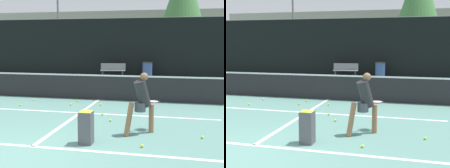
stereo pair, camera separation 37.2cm
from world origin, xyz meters
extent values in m
plane|color=slate|center=(0.00, 0.00, 0.00)|extent=(100.00, 100.00, 0.00)
cube|color=white|center=(0.00, 0.58, 0.00)|extent=(11.00, 0.10, 0.01)
cube|color=white|center=(0.00, 3.75, 0.00)|extent=(8.25, 0.10, 0.01)
cube|color=white|center=(0.00, 3.30, 0.00)|extent=(0.10, 5.45, 0.01)
cube|color=#232326|center=(0.00, 6.03, 0.47)|extent=(11.00, 0.02, 0.95)
cube|color=white|center=(0.00, 6.03, 0.92)|extent=(11.00, 0.03, 0.06)
cube|color=black|center=(0.00, 14.05, 1.80)|extent=(24.00, 0.06, 3.59)
cylinder|color=slate|center=(0.00, 14.05, 3.61)|extent=(24.00, 0.04, 0.04)
cylinder|color=#8C6042|center=(2.33, 2.15, 0.34)|extent=(0.12, 0.12, 0.69)
cylinder|color=#8C6042|center=(1.85, 1.76, 0.39)|extent=(0.28, 0.26, 0.79)
cylinder|color=#3F474C|center=(2.08, 1.95, 0.65)|extent=(0.26, 0.26, 0.21)
cylinder|color=#262628|center=(2.12, 1.99, 0.97)|extent=(0.42, 0.39, 0.71)
sphere|color=#8C6042|center=(2.16, 2.01, 1.37)|extent=(0.19, 0.19, 0.19)
cylinder|color=#262628|center=(2.10, 2.24, 0.70)|extent=(0.25, 0.21, 0.03)
torus|color=#262628|center=(2.34, 2.44, 0.70)|extent=(0.48, 0.48, 0.02)
cylinder|color=beige|center=(2.34, 2.44, 0.70)|extent=(0.37, 0.37, 0.01)
sphere|color=#D1E033|center=(3.51, 1.91, 0.03)|extent=(0.07, 0.07, 0.07)
sphere|color=#D1E033|center=(-0.64, 5.42, 0.03)|extent=(0.07, 0.07, 0.07)
sphere|color=#D1E033|center=(1.14, 2.94, 0.03)|extent=(0.07, 0.07, 0.07)
sphere|color=#D1E033|center=(-0.68, 4.79, 0.03)|extent=(0.07, 0.07, 0.07)
sphere|color=#D1E033|center=(0.75, 3.60, 0.03)|extent=(0.07, 0.07, 0.07)
sphere|color=#D1E033|center=(2.24, 1.03, 0.03)|extent=(0.07, 0.07, 0.07)
sphere|color=#D1E033|center=(-2.30, 5.27, 0.03)|extent=(0.07, 0.07, 0.07)
sphere|color=#D1E033|center=(-2.33, 4.30, 0.03)|extent=(0.07, 0.07, 0.07)
sphere|color=#D1E033|center=(0.34, 4.97, 0.03)|extent=(0.07, 0.07, 0.07)
cube|color=#4C4C51|center=(1.04, 1.00, 0.35)|extent=(0.28, 0.28, 0.70)
cube|color=#D1E033|center=(1.04, 1.00, 0.68)|extent=(0.25, 0.25, 0.06)
cube|color=slate|center=(-1.02, 13.12, 0.44)|extent=(1.53, 0.53, 0.04)
cube|color=slate|center=(-1.04, 13.30, 0.65)|extent=(1.50, 0.21, 0.42)
cube|color=#333338|center=(-1.62, 13.05, 0.22)|extent=(0.06, 0.32, 0.44)
cube|color=#333338|center=(-0.42, 13.19, 0.22)|extent=(0.06, 0.32, 0.44)
cylinder|color=#384C7F|center=(1.03, 13.40, 0.46)|extent=(0.58, 0.58, 0.92)
cylinder|color=black|center=(1.03, 13.40, 0.94)|extent=(0.61, 0.61, 0.04)
cube|color=black|center=(2.66, 18.04, 0.44)|extent=(1.84, 4.45, 0.87)
cube|color=#1E2328|center=(2.66, 17.81, 1.16)|extent=(1.55, 2.67, 0.58)
cylinder|color=black|center=(3.49, 19.46, 0.30)|extent=(0.18, 0.60, 0.60)
cylinder|color=black|center=(3.49, 16.61, 0.30)|extent=(0.18, 0.60, 0.60)
cylinder|color=slate|center=(-7.00, 19.34, 4.85)|extent=(0.16, 0.16, 9.70)
cylinder|color=brown|center=(2.98, 22.85, 1.93)|extent=(0.28, 0.28, 3.87)
cube|color=gray|center=(0.00, 28.03, 2.66)|extent=(36.00, 2.40, 5.32)
camera|label=1|loc=(2.99, -5.19, 2.18)|focal=50.00mm
camera|label=2|loc=(3.35, -5.10, 2.18)|focal=50.00mm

